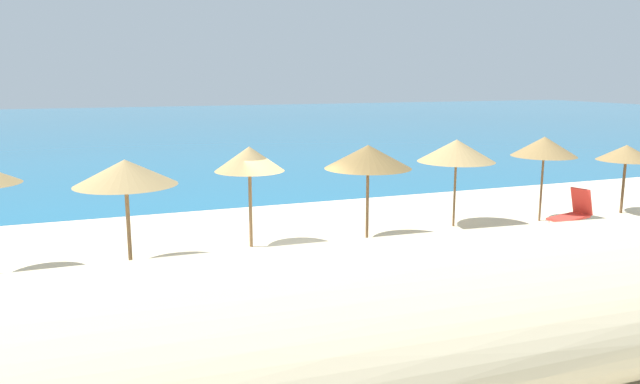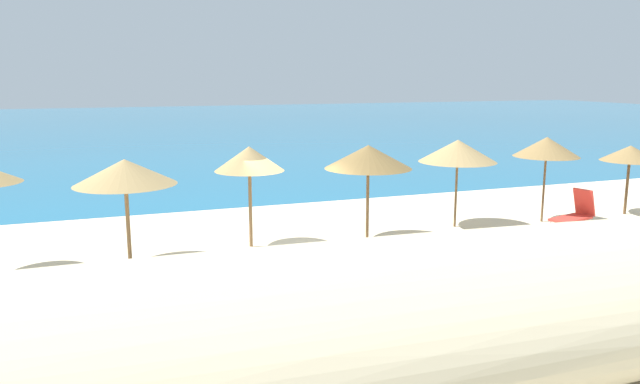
{
  "view_description": "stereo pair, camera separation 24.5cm",
  "coord_description": "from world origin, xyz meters",
  "px_view_note": "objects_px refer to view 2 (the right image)",
  "views": [
    {
      "loc": [
        -5.05,
        -15.11,
        4.75
      ],
      "look_at": [
        0.95,
        0.8,
        1.49
      ],
      "focal_mm": 34.33,
      "sensor_mm": 36.0,
      "label": 1
    },
    {
      "loc": [
        -4.82,
        -15.19,
        4.75
      ],
      "look_at": [
        0.95,
        0.8,
        1.49
      ],
      "focal_mm": 34.33,
      "sensor_mm": 36.0,
      "label": 2
    }
  ],
  "objects_px": {
    "beach_umbrella_6": "(458,151)",
    "beach_umbrella_4": "(249,159)",
    "beach_umbrella_7": "(547,147)",
    "beach_umbrella_3": "(125,172)",
    "lounge_chair_0": "(575,213)",
    "beach_umbrella_8": "(630,154)",
    "beach_umbrella_5": "(368,157)"
  },
  "relations": [
    {
      "from": "beach_umbrella_7",
      "to": "beach_umbrella_8",
      "type": "xyz_separation_m",
      "value": [
        3.47,
        -0.07,
        -0.35
      ]
    },
    {
      "from": "beach_umbrella_8",
      "to": "lounge_chair_0",
      "type": "relative_size",
      "value": 1.42
    },
    {
      "from": "beach_umbrella_7",
      "to": "beach_umbrella_6",
      "type": "bearing_deg",
      "value": 173.09
    },
    {
      "from": "lounge_chair_0",
      "to": "beach_umbrella_8",
      "type": "bearing_deg",
      "value": -87.55
    },
    {
      "from": "beach_umbrella_4",
      "to": "beach_umbrella_7",
      "type": "distance_m",
      "value": 9.73
    },
    {
      "from": "lounge_chair_0",
      "to": "beach_umbrella_5",
      "type": "bearing_deg",
      "value": 66.69
    },
    {
      "from": "beach_umbrella_6",
      "to": "beach_umbrella_4",
      "type": "bearing_deg",
      "value": -179.7
    },
    {
      "from": "beach_umbrella_4",
      "to": "beach_umbrella_5",
      "type": "distance_m",
      "value": 3.37
    },
    {
      "from": "beach_umbrella_5",
      "to": "lounge_chair_0",
      "type": "distance_m",
      "value": 7.08
    },
    {
      "from": "beach_umbrella_3",
      "to": "beach_umbrella_7",
      "type": "relative_size",
      "value": 0.97
    },
    {
      "from": "beach_umbrella_7",
      "to": "beach_umbrella_8",
      "type": "height_order",
      "value": "beach_umbrella_7"
    },
    {
      "from": "beach_umbrella_7",
      "to": "beach_umbrella_8",
      "type": "distance_m",
      "value": 3.49
    },
    {
      "from": "lounge_chair_0",
      "to": "beach_umbrella_6",
      "type": "bearing_deg",
      "value": 50.89
    },
    {
      "from": "beach_umbrella_7",
      "to": "beach_umbrella_3",
      "type": "bearing_deg",
      "value": -178.63
    },
    {
      "from": "beach_umbrella_6",
      "to": "lounge_chair_0",
      "type": "distance_m",
      "value": 4.2
    },
    {
      "from": "beach_umbrella_5",
      "to": "beach_umbrella_7",
      "type": "xyz_separation_m",
      "value": [
        6.4,
        0.22,
        0.01
      ]
    },
    {
      "from": "beach_umbrella_5",
      "to": "beach_umbrella_6",
      "type": "relative_size",
      "value": 1.01
    },
    {
      "from": "beach_umbrella_4",
      "to": "beach_umbrella_3",
      "type": "bearing_deg",
      "value": -168.87
    },
    {
      "from": "beach_umbrella_4",
      "to": "beach_umbrella_7",
      "type": "relative_size",
      "value": 1.01
    },
    {
      "from": "lounge_chair_0",
      "to": "beach_umbrella_3",
      "type": "bearing_deg",
      "value": 70.75
    },
    {
      "from": "beach_umbrella_3",
      "to": "beach_umbrella_6",
      "type": "distance_m",
      "value": 9.96
    },
    {
      "from": "beach_umbrella_5",
      "to": "beach_umbrella_8",
      "type": "bearing_deg",
      "value": 0.88
    },
    {
      "from": "beach_umbrella_3",
      "to": "beach_umbrella_7",
      "type": "distance_m",
      "value": 13.02
    },
    {
      "from": "beach_umbrella_4",
      "to": "beach_umbrella_8",
      "type": "xyz_separation_m",
      "value": [
        13.19,
        -0.4,
        -0.37
      ]
    },
    {
      "from": "beach_umbrella_8",
      "to": "lounge_chair_0",
      "type": "bearing_deg",
      "value": -161.68
    },
    {
      "from": "beach_umbrella_5",
      "to": "beach_umbrella_8",
      "type": "relative_size",
      "value": 1.17
    },
    {
      "from": "beach_umbrella_3",
      "to": "beach_umbrella_6",
      "type": "relative_size",
      "value": 0.98
    },
    {
      "from": "beach_umbrella_4",
      "to": "beach_umbrella_7",
      "type": "height_order",
      "value": "beach_umbrella_4"
    },
    {
      "from": "beach_umbrella_7",
      "to": "beach_umbrella_4",
      "type": "bearing_deg",
      "value": 178.01
    },
    {
      "from": "beach_umbrella_7",
      "to": "lounge_chair_0",
      "type": "xyz_separation_m",
      "value": [
        0.35,
        -1.1,
        -1.97
      ]
    },
    {
      "from": "beach_umbrella_7",
      "to": "lounge_chair_0",
      "type": "distance_m",
      "value": 2.29
    },
    {
      "from": "beach_umbrella_7",
      "to": "lounge_chair_0",
      "type": "bearing_deg",
      "value": -72.29
    }
  ]
}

